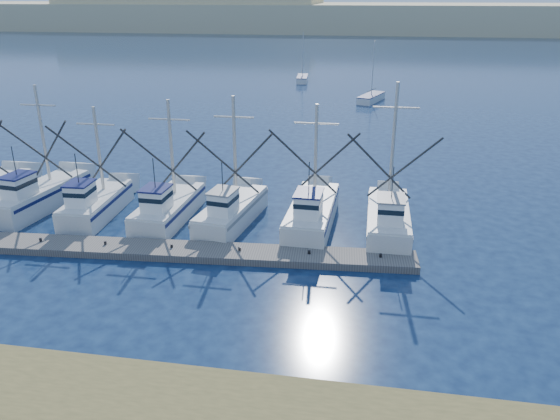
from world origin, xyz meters
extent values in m
plane|color=#0B1834|center=(0.00, 0.00, 0.00)|extent=(500.00, 500.00, 0.00)
cube|color=#635D59|center=(-9.68, 6.59, 0.21)|extent=(32.21, 4.23, 0.43)
cube|color=tan|center=(0.00, 210.00, 5.00)|extent=(360.00, 60.00, 10.00)
cube|color=silver|center=(-19.24, 12.07, 0.80)|extent=(3.37, 8.45, 1.59)
cube|color=white|center=(-19.24, 9.97, 2.34)|extent=(1.62, 2.16, 1.50)
cylinder|color=#B7B2A8|center=(-19.24, 13.48, 5.00)|extent=(0.22, 0.22, 6.82)
cube|color=silver|center=(-14.75, 11.50, 0.70)|extent=(2.80, 7.18, 1.40)
cube|color=white|center=(-14.75, 9.69, 2.15)|extent=(1.51, 1.79, 1.50)
cylinder|color=#B7B2A8|center=(-14.75, 12.71, 4.32)|extent=(0.22, 0.22, 5.84)
cube|color=silver|center=(-9.68, 11.70, 0.67)|extent=(2.82, 7.57, 1.34)
cube|color=white|center=(-9.68, 9.79, 2.09)|extent=(1.55, 1.87, 1.50)
cylinder|color=#B7B2A8|center=(-9.68, 12.98, 4.58)|extent=(0.22, 0.22, 6.47)
cube|color=silver|center=(-5.35, 11.72, 0.70)|extent=(3.42, 7.78, 1.41)
cube|color=white|center=(-5.35, 9.80, 2.16)|extent=(1.62, 2.01, 1.50)
cylinder|color=#B7B2A8|center=(-5.35, 13.00, 4.80)|extent=(0.22, 0.22, 6.77)
cube|color=silver|center=(-0.11, 12.15, 0.77)|extent=(2.87, 8.45, 1.53)
cube|color=white|center=(-0.11, 10.01, 2.28)|extent=(1.58, 2.09, 1.50)
cylinder|color=#B7B2A8|center=(-0.11, 13.58, 4.63)|extent=(0.22, 0.22, 6.20)
cube|color=silver|center=(4.74, 11.94, 0.77)|extent=(2.55, 7.96, 1.53)
cube|color=white|center=(4.74, 9.90, 2.28)|extent=(1.48, 1.94, 1.50)
cylinder|color=#B7B2A8|center=(4.74, 13.30, 5.39)|extent=(0.22, 0.22, 7.72)
cube|color=silver|center=(3.06, 56.99, 0.45)|extent=(3.88, 6.75, 0.90)
cylinder|color=#B7B2A8|center=(3.06, 57.29, 4.50)|extent=(0.12, 0.12, 7.20)
cube|color=silver|center=(-8.75, 73.24, 0.45)|extent=(2.16, 6.19, 0.90)
cylinder|color=#B7B2A8|center=(-8.75, 73.54, 4.50)|extent=(0.12, 0.12, 7.20)
camera|label=1|loc=(3.33, -20.42, 14.23)|focal=35.00mm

